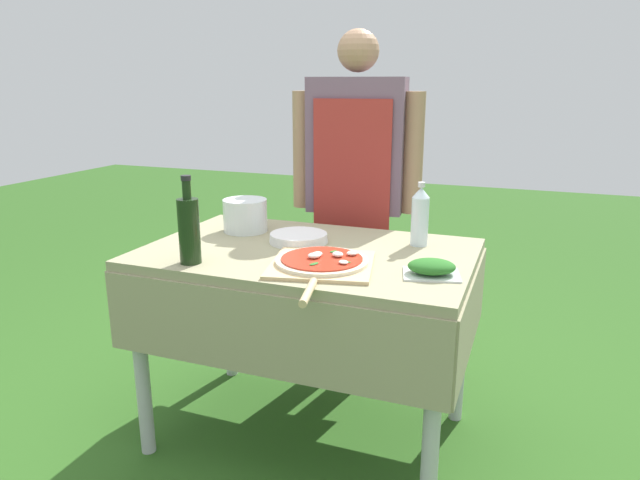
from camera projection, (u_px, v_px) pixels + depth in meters
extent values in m
plane|color=#2D5B1E|center=(309.00, 433.00, 2.28)|extent=(12.00, 12.00, 0.00)
cube|color=gray|center=(308.00, 254.00, 2.08)|extent=(1.18, 0.76, 0.04)
cube|color=gray|center=(262.00, 336.00, 1.77)|extent=(1.18, 0.01, 0.28)
cube|color=gray|center=(342.00, 265.00, 2.47)|extent=(1.18, 0.01, 0.28)
cube|color=gray|center=(174.00, 276.00, 2.32)|extent=(0.01, 0.76, 0.28)
cube|color=gray|center=(472.00, 317.00, 1.92)|extent=(0.01, 0.76, 0.28)
cylinder|color=#B7B7BC|center=(141.00, 364.00, 2.07)|extent=(0.05, 0.05, 0.73)
cylinder|color=#B7B7BC|center=(432.00, 423.00, 1.71)|extent=(0.05, 0.05, 0.73)
cylinder|color=#B7B7BC|center=(229.00, 302.00, 2.65)|extent=(0.05, 0.05, 0.73)
cylinder|color=#B7B7BC|center=(461.00, 337.00, 2.29)|extent=(0.05, 0.05, 0.73)
cylinder|color=#70604C|center=(370.00, 292.00, 2.70)|extent=(0.11, 0.11, 0.79)
cylinder|color=#70604C|center=(338.00, 289.00, 2.74)|extent=(0.11, 0.11, 0.79)
cube|color=#6B5166|center=(357.00, 146.00, 2.54)|extent=(0.44, 0.22, 0.59)
cube|color=#9E2D28|center=(351.00, 199.00, 2.50)|extent=(0.34, 0.04, 0.86)
cylinder|color=#A37A5B|center=(413.00, 153.00, 2.48)|extent=(0.09, 0.09, 0.52)
cylinder|color=#A37A5B|center=(303.00, 150.00, 2.61)|extent=(0.09, 0.09, 0.52)
sphere|color=#A37A5B|center=(358.00, 51.00, 2.43)|extent=(0.18, 0.18, 0.18)
cube|color=#D1B27F|center=(322.00, 264.00, 1.88)|extent=(0.40, 0.40, 0.01)
cylinder|color=#D1B27F|center=(308.00, 292.00, 1.63)|extent=(0.06, 0.19, 0.02)
cylinder|color=beige|center=(322.00, 261.00, 1.88)|extent=(0.31, 0.31, 0.01)
cylinder|color=red|center=(322.00, 259.00, 1.88)|extent=(0.27, 0.27, 0.00)
ellipsoid|color=white|center=(317.00, 254.00, 1.89)|extent=(0.04, 0.05, 0.02)
ellipsoid|color=white|center=(338.00, 254.00, 1.89)|extent=(0.05, 0.05, 0.02)
ellipsoid|color=white|center=(352.00, 253.00, 1.90)|extent=(0.05, 0.05, 0.02)
ellipsoid|color=white|center=(343.00, 262.00, 1.81)|extent=(0.05, 0.04, 0.01)
ellipsoid|color=white|center=(314.00, 255.00, 1.87)|extent=(0.06, 0.06, 0.02)
ellipsoid|color=#286B23|center=(333.00, 251.00, 1.94)|extent=(0.03, 0.04, 0.00)
ellipsoid|color=#286B23|center=(314.00, 264.00, 1.81)|extent=(0.03, 0.04, 0.00)
ellipsoid|color=#286B23|center=(345.00, 262.00, 1.83)|extent=(0.04, 0.02, 0.00)
cylinder|color=black|center=(189.00, 231.00, 1.89)|extent=(0.07, 0.07, 0.22)
cylinder|color=black|center=(187.00, 190.00, 1.85)|extent=(0.03, 0.03, 0.06)
cylinder|color=#232326|center=(186.00, 178.00, 1.84)|extent=(0.03, 0.03, 0.02)
cylinder|color=silver|center=(420.00, 222.00, 2.10)|extent=(0.06, 0.06, 0.18)
cone|color=silver|center=(421.00, 192.00, 2.07)|extent=(0.06, 0.06, 0.04)
cylinder|color=silver|center=(422.00, 185.00, 2.07)|extent=(0.03, 0.03, 0.02)
cube|color=silver|center=(431.00, 274.00, 1.79)|extent=(0.20, 0.17, 0.01)
ellipsoid|color=#286B23|center=(432.00, 266.00, 1.79)|extent=(0.17, 0.15, 0.05)
cylinder|color=silver|center=(245.00, 215.00, 2.31)|extent=(0.18, 0.18, 0.13)
cylinder|color=white|center=(299.00, 242.00, 2.17)|extent=(0.22, 0.22, 0.00)
cylinder|color=white|center=(299.00, 240.00, 2.16)|extent=(0.22, 0.22, 0.00)
cylinder|color=white|center=(299.00, 239.00, 2.16)|extent=(0.22, 0.22, 0.00)
cylinder|color=white|center=(299.00, 238.00, 2.16)|extent=(0.22, 0.22, 0.00)
cylinder|color=white|center=(299.00, 236.00, 2.16)|extent=(0.22, 0.22, 0.00)
cylinder|color=white|center=(299.00, 235.00, 2.16)|extent=(0.22, 0.22, 0.00)
cylinder|color=white|center=(299.00, 234.00, 2.16)|extent=(0.22, 0.22, 0.00)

